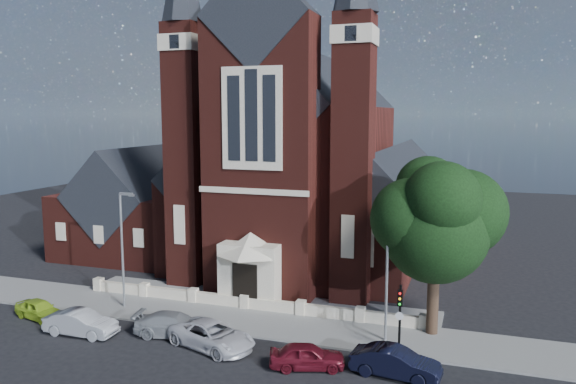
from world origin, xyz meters
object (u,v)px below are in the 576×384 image
street_lamp_left (123,243)px  traffic_signal (400,310)px  car_silver_a (81,323)px  parish_hall (139,212)px  street_lamp_right (389,266)px  church (313,169)px  street_tree (437,223)px  car_white_suv (212,335)px  car_silver_b (175,325)px  car_dark_red (307,356)px  car_lime_van (39,309)px  car_navy (396,363)px

street_lamp_left → traffic_signal: 19.08m
car_silver_a → street_lamp_left: bearing=1.5°
parish_hall → car_silver_a: 20.92m
parish_hall → street_lamp_right: (26.09, -14.00, 0.59)m
traffic_signal → street_lamp_left: bearing=175.2°
church → street_lamp_right: size_ratio=4.31×
street_tree → car_white_suv: 14.58m
church → traffic_signal: 23.94m
church → street_lamp_right: church is taller
car_silver_b → car_dark_red: car_silver_b is taller
car_silver_a → car_silver_b: bearing=-74.5°
church → street_lamp_left: (-7.91, -18.94, -3.59)m
car_silver_a → car_white_suv: 8.42m
traffic_signal → car_white_suv: size_ratio=0.74×
street_lamp_left → street_lamp_right: size_ratio=1.00×
car_lime_van → car_silver_a: 4.62m
car_silver_b → car_white_suv: car_white_suv is taller
traffic_signal → car_silver_b: (-13.17, -1.66, -1.87)m
car_dark_red → car_navy: size_ratio=0.88×
car_lime_van → car_white_suv: car_white_suv is taller
church → street_lamp_left: bearing=-112.7°
parish_hall → car_white_suv: size_ratio=2.26×
church → street_tree: (12.60, -17.23, -1.23)m
street_tree → street_lamp_right: bearing=-145.7°
church → car_navy: 26.81m
street_lamp_right → traffic_signal: bearing=-60.0°
street_tree → car_silver_b: bearing=-161.5°
church → car_silver_a: (-7.65, -23.84, -7.44)m
street_lamp_left → car_white_suv: (8.64, -4.05, -3.85)m
street_lamp_right → car_silver_a: (-17.74, -4.90, -3.85)m
church → car_silver_b: 23.50m
parish_hall → street_lamp_right: parish_hall is taller
car_silver_a → car_dark_red: (14.29, 0.09, -0.07)m
traffic_signal → car_dark_red: bearing=-143.4°
car_lime_van → car_silver_b: size_ratio=0.77×
traffic_signal → car_lime_van: size_ratio=1.07×
traffic_signal → parish_hall: bearing=150.0°
traffic_signal → car_dark_red: (-4.35, -3.23, -1.90)m
car_dark_red → car_silver_b: bearing=62.0°
traffic_signal → car_dark_red: size_ratio=1.00×
car_silver_b → car_silver_a: bearing=96.9°
church → car_white_suv: 24.18m
street_tree → car_silver_b: size_ratio=2.19×
car_silver_b → car_dark_red: (8.82, -1.58, -0.03)m
parish_hall → car_white_suv: 24.83m
street_lamp_left → parish_hall: bearing=120.0°
parish_hall → street_tree: street_tree is taller
car_lime_van → car_dark_red: size_ratio=0.94×
car_white_suv → car_dark_red: bearing=-78.1°
church → traffic_signal: (11.00, -20.52, -5.60)m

